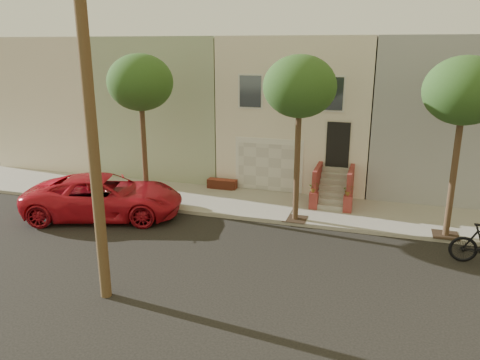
% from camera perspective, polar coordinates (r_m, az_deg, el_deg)
% --- Properties ---
extents(ground, '(90.00, 90.00, 0.00)m').
position_cam_1_polar(ground, '(15.32, 0.26, -9.90)').
color(ground, black).
rests_on(ground, ground).
extents(sidewalk, '(40.00, 3.70, 0.15)m').
position_cam_1_polar(sidewalk, '(20.08, 4.72, -3.25)').
color(sidewalk, gray).
rests_on(sidewalk, ground).
extents(house_row, '(33.10, 11.70, 7.00)m').
position_cam_1_polar(house_row, '(24.88, 7.90, 8.89)').
color(house_row, beige).
rests_on(house_row, sidewalk).
extents(tree_left, '(2.70, 2.57, 6.30)m').
position_cam_1_polar(tree_left, '(19.59, -12.13, 11.50)').
color(tree_left, '#2D2116').
rests_on(tree_left, sidewalk).
extents(tree_mid, '(2.70, 2.57, 6.30)m').
position_cam_1_polar(tree_mid, '(17.39, 7.33, 11.17)').
color(tree_mid, '#2D2116').
rests_on(tree_mid, sidewalk).
extents(tree_right, '(2.70, 2.57, 6.30)m').
position_cam_1_polar(tree_right, '(17.31, 25.81, 9.70)').
color(tree_right, '#2D2116').
rests_on(tree_right, sidewalk).
extents(pickup_truck, '(6.77, 4.54, 1.73)m').
position_cam_1_polar(pickup_truck, '(19.60, -16.26, -1.93)').
color(pickup_truck, red).
rests_on(pickup_truck, ground).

